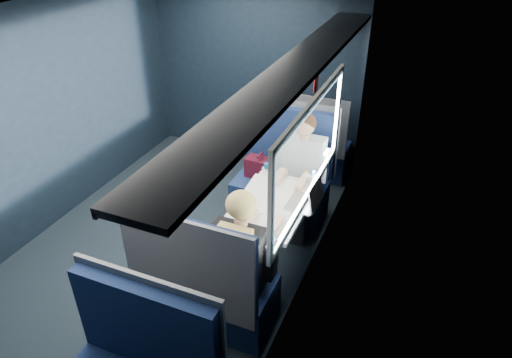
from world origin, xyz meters
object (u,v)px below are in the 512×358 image
at_px(seat_bay_near, 282,181).
at_px(woman, 245,253).
at_px(laptop, 309,199).
at_px(table, 269,209).
at_px(man, 301,169).
at_px(seat_row_front, 307,146).
at_px(bottle_small, 313,182).
at_px(cup, 307,179).
at_px(seat_bay_far, 208,288).

xyz_separation_m(seat_bay_near, woman, (0.26, -1.58, 0.31)).
bearing_deg(laptop, table, -165.72).
xyz_separation_m(table, man, (0.07, 0.70, 0.06)).
xyz_separation_m(man, laptop, (0.27, -0.61, 0.09)).
height_order(seat_row_front, bottle_small, seat_row_front).
xyz_separation_m(table, cup, (0.21, 0.44, 0.12)).
distance_m(man, cup, 0.30).
xyz_separation_m(table, laptop, (0.33, 0.08, 0.14)).
distance_m(seat_bay_near, laptop, 1.02).
height_order(seat_bay_near, cup, seat_bay_near).
height_order(seat_bay_near, seat_row_front, seat_bay_near).
xyz_separation_m(seat_row_front, laptop, (0.52, -1.71, 0.40)).
xyz_separation_m(seat_bay_near, man, (0.26, -0.17, 0.30)).
distance_m(seat_bay_near, seat_row_front, 0.93).
xyz_separation_m(seat_bay_near, seat_row_front, (0.01, 0.92, -0.01)).
distance_m(seat_bay_far, woman, 0.43).
xyz_separation_m(seat_bay_near, cup, (0.40, -0.43, 0.36)).
distance_m(seat_bay_far, seat_row_front, 2.67).
xyz_separation_m(woman, laptop, (0.27, 0.79, 0.08)).
distance_m(seat_row_front, woman, 2.54).
bearing_deg(laptop, bottle_small, 98.19).
bearing_deg(woman, seat_row_front, 95.70).
bearing_deg(seat_bay_near, cup, -47.13).
height_order(seat_bay_near, bottle_small, seat_bay_near).
xyz_separation_m(seat_bay_far, bottle_small, (0.48, 1.21, 0.42)).
height_order(man, woman, same).
height_order(table, seat_row_front, seat_row_front).
bearing_deg(woman, bottle_small, 77.58).
xyz_separation_m(seat_bay_far, seat_row_front, (0.00, 2.67, -0.00)).
relative_size(woman, laptop, 3.95).
bearing_deg(laptop, woman, -108.58).
bearing_deg(man, laptop, -66.54).
relative_size(table, cup, 12.58).
relative_size(seat_bay_far, woman, 0.95).
distance_m(seat_bay_near, bottle_small, 0.83).
height_order(man, laptop, man).
height_order(seat_row_front, man, man).
distance_m(man, woman, 1.41).
height_order(table, laptop, laptop).
height_order(woman, bottle_small, woman).
bearing_deg(seat_bay_near, seat_row_front, 89.44).
height_order(seat_bay_near, seat_bay_far, same).
relative_size(seat_row_front, man, 0.88).
bearing_deg(bottle_small, man, 122.48).
height_order(seat_row_front, cup, seat_row_front).
bearing_deg(man, bottle_small, -57.52).
bearing_deg(table, seat_bay_near, 102.39).
bearing_deg(cup, seat_bay_near, 132.87).
relative_size(seat_bay_near, cup, 15.85).
distance_m(table, seat_row_front, 1.82).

